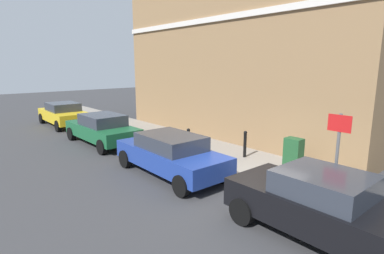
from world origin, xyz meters
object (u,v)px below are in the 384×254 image
object	(u,v)px
car_yellow	(64,114)
car_black	(321,205)
bollard_near_cabinet	(245,143)
street_sign	(338,144)
car_blue	(171,153)
car_green	(102,129)
utility_cabinet	(293,156)
bollard_far_kerb	(188,140)

from	to	relation	value
car_yellow	car_black	bearing A→B (deg)	-179.89
bollard_near_cabinet	street_sign	world-z (taller)	street_sign
car_blue	bollard_near_cabinet	world-z (taller)	car_blue
car_blue	car_black	bearing A→B (deg)	-178.24
car_green	car_yellow	xyz separation A→B (m)	(0.16, 5.76, 0.00)
car_black	car_green	distance (m)	10.63
car_yellow	street_sign	size ratio (longest dim) A/B	1.90
utility_cabinet	street_sign	bearing A→B (deg)	-119.82
car_green	bollard_near_cabinet	xyz separation A→B (m)	(3.02, -6.09, -0.03)
car_black	bollard_near_cabinet	world-z (taller)	car_black
car_yellow	utility_cabinet	bearing A→B (deg)	-168.13
bollard_near_cabinet	bollard_far_kerb	xyz separation A→B (m)	(-1.35, 1.79, 0.00)
street_sign	utility_cabinet	bearing A→B (deg)	60.18
utility_cabinet	bollard_near_cabinet	xyz separation A→B (m)	(0.10, 2.12, 0.02)
bollard_near_cabinet	street_sign	bearing A→B (deg)	-106.29
car_blue	bollard_far_kerb	world-z (taller)	car_blue
car_blue	street_sign	world-z (taller)	street_sign
bollard_near_cabinet	car_blue	bearing A→B (deg)	167.99
car_yellow	street_sign	xyz separation A→B (m)	(1.69, -15.82, 0.93)
bollard_far_kerb	car_green	bearing A→B (deg)	111.20
street_sign	car_yellow	bearing A→B (deg)	96.11
car_green	utility_cabinet	size ratio (longest dim) A/B	3.91
car_blue	street_sign	size ratio (longest dim) A/B	1.93
car_blue	street_sign	bearing A→B (deg)	-156.38
car_blue	car_yellow	world-z (taller)	car_yellow
car_black	utility_cabinet	bearing A→B (deg)	-49.65
utility_cabinet	car_blue	bearing A→B (deg)	137.09
car_yellow	street_sign	world-z (taller)	street_sign
car_blue	utility_cabinet	distance (m)	4.09
car_blue	bollard_near_cabinet	xyz separation A→B (m)	(3.09, -0.66, -0.03)
car_black	car_blue	world-z (taller)	car_black
car_yellow	bollard_far_kerb	bearing A→B (deg)	-170.76
car_black	car_green	bearing A→B (deg)	0.71
bollard_near_cabinet	street_sign	distance (m)	4.25
car_yellow	bollard_far_kerb	distance (m)	10.17
bollard_near_cabinet	bollard_far_kerb	world-z (taller)	same
bollard_far_kerb	car_yellow	bearing A→B (deg)	98.54
car_green	car_black	bearing A→B (deg)	179.08
car_black	car_green	size ratio (longest dim) A/B	0.89
bollard_far_kerb	street_sign	xyz separation A→B (m)	(0.18, -5.76, 0.96)
car_yellow	street_sign	bearing A→B (deg)	-173.19
car_yellow	utility_cabinet	world-z (taller)	car_yellow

